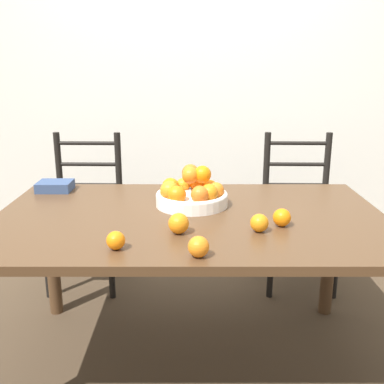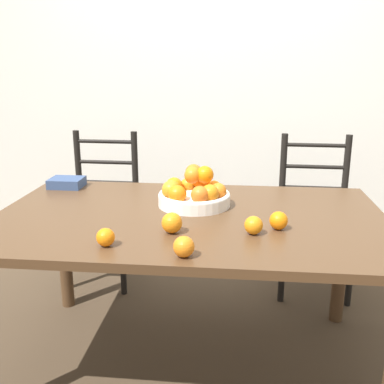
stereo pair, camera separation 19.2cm
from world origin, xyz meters
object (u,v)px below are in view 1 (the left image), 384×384
Objects in this scene: orange_loose_4 at (116,240)px; orange_loose_3 at (260,223)px; orange_loose_2 at (179,223)px; book_stack at (55,186)px; orange_loose_1 at (282,217)px; chair_right at (299,212)px; fruit_bowl at (192,193)px; orange_loose_0 at (199,247)px; chair_left at (86,212)px.

orange_loose_3 is at bearing 18.27° from orange_loose_4.
book_stack is at bearing 136.96° from orange_loose_2.
orange_loose_2 reaches higher than orange_loose_1.
orange_loose_1 reaches higher than orange_loose_4.
orange_loose_4 is 1.54m from chair_right.
chair_right is (0.71, 1.04, -0.30)m from orange_loose_2.
fruit_bowl is at bearing -19.79° from book_stack.
orange_loose_4 is (-0.28, 0.06, -0.00)m from orange_loose_0.
fruit_bowl is 4.63× the size of orange_loose_3.
orange_loose_2 is (-0.05, -0.35, -0.02)m from fruit_bowl.
orange_loose_3 is at bearing -147.66° from orange_loose_1.
orange_loose_2 is at bearing -58.33° from chair_left.
chair_left reaches higher than orange_loose_3.
orange_loose_1 is at bearing -106.05° from chair_right.
fruit_bowl is at bearing 82.05° from orange_loose_2.
chair_left is (-0.92, 1.02, -0.30)m from orange_loose_3.
orange_loose_2 reaches higher than orange_loose_3.
chair_right reaches higher than orange_loose_0.
orange_loose_2 is 1.12× the size of orange_loose_3.
chair_left is (-0.61, 1.04, -0.30)m from orange_loose_2.
orange_loose_1 is at bearing -37.44° from fruit_bowl.
orange_loose_0 is 0.08× the size of chair_left.
orange_loose_0 is 1.02× the size of orange_loose_3.
orange_loose_3 is 0.42× the size of book_stack.
orange_loose_1 is (0.36, -0.27, -0.02)m from fruit_bowl.
chair_left is 1.32m from chair_right.
orange_loose_3 is 0.08× the size of chair_left.
orange_loose_3 is 1.14m from chair_right.
chair_left reaches higher than orange_loose_0.
orange_loose_0 is 0.45m from orange_loose_1.
orange_loose_0 is at bearing -71.58° from orange_loose_2.
orange_loose_4 is 1.29m from chair_left.
orange_loose_1 is 0.90× the size of orange_loose_2.
orange_loose_1 is 1.05m from chair_right.
orange_loose_4 is (-0.26, -0.51, -0.03)m from fruit_bowl.
orange_loose_1 is 1.17m from book_stack.
orange_loose_4 is at bearing -159.28° from orange_loose_1.
orange_loose_0 is at bearing -138.35° from orange_loose_1.
orange_loose_4 is 0.07× the size of chair_right.
fruit_bowl reaches higher than orange_loose_1.
chair_right is at bearing 55.70° from orange_loose_2.
fruit_bowl reaches higher than orange_loose_0.
orange_loose_1 is 1.43m from chair_left.
orange_loose_2 is at bearing -122.78° from chair_right.
fruit_bowl is 1.00m from chair_left.
book_stack is at bearing 119.77° from orange_loose_4.
orange_loose_2 is at bearing -176.68° from orange_loose_3.
orange_loose_3 is at bearing -109.94° from chair_right.
orange_loose_4 is at bearing -161.73° from orange_loose_3.
orange_loose_0 is 0.29m from orange_loose_4.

